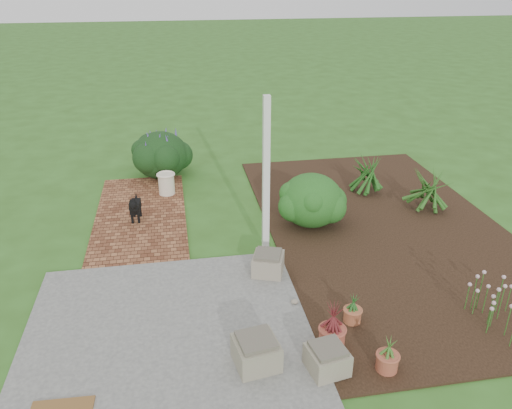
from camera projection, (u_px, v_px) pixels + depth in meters
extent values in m
plane|color=#315B1C|center=(248.00, 257.00, 7.80)|extent=(80.00, 80.00, 0.00)
cube|color=#5D5D5B|center=(168.00, 339.00, 6.04)|extent=(3.50, 3.50, 0.04)
cube|color=#5A2F1C|center=(141.00, 215.00, 9.09)|extent=(1.60, 3.50, 0.04)
cube|color=black|center=(386.00, 228.00, 8.62)|extent=(4.00, 7.00, 0.03)
cube|color=white|center=(266.00, 179.00, 7.40)|extent=(0.10, 0.10, 2.50)
cube|color=#746A56|center=(327.00, 360.00, 5.49)|extent=(0.48, 0.48, 0.27)
cube|color=gray|center=(256.00, 353.00, 5.56)|extent=(0.54, 0.54, 0.31)
cube|color=gray|center=(268.00, 264.00, 7.26)|extent=(0.55, 0.55, 0.29)
cube|color=black|center=(135.00, 206.00, 8.75)|extent=(0.19, 0.37, 0.16)
cylinder|color=black|center=(132.00, 219.00, 8.70)|extent=(0.04, 0.04, 0.18)
cylinder|color=black|center=(139.00, 218.00, 8.71)|extent=(0.04, 0.04, 0.18)
cylinder|color=black|center=(134.00, 212.00, 8.93)|extent=(0.04, 0.04, 0.18)
cylinder|color=black|center=(140.00, 212.00, 8.94)|extent=(0.04, 0.04, 0.18)
sphere|color=black|center=(133.00, 205.00, 8.49)|extent=(0.15, 0.15, 0.15)
cone|color=black|center=(136.00, 196.00, 8.87)|extent=(0.07, 0.11, 0.13)
cylinder|color=beige|center=(166.00, 184.00, 9.80)|extent=(0.40, 0.40, 0.42)
ellipsoid|color=#0C360E|center=(311.00, 199.00, 8.58)|extent=(1.16, 1.16, 0.93)
cylinder|color=#A94C39|center=(332.00, 337.00, 5.87)|extent=(0.31, 0.31, 0.25)
cylinder|color=#A95C39|center=(352.00, 315.00, 6.29)|extent=(0.28, 0.28, 0.18)
cylinder|color=#A24F36|center=(387.00, 362.00, 5.52)|extent=(0.30, 0.30, 0.20)
ellipsoid|color=black|center=(160.00, 154.00, 10.64)|extent=(1.42, 1.42, 1.00)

